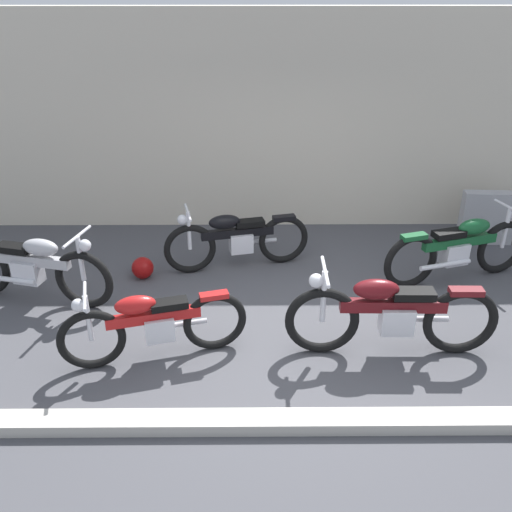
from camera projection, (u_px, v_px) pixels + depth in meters
The scene contains 10 objects.
ground_plane at pixel (294, 342), 6.17m from camera, with size 40.00×40.00×0.00m, color #47474C.
building_wall at pixel (282, 122), 8.46m from camera, with size 18.00×0.30×3.26m, color beige.
curb_strip at pixel (304, 422), 4.98m from camera, with size 18.00×0.24×0.12m, color #B7B2A8.
stone_marker at pixel (487, 218), 8.30m from camera, with size 0.79×0.20×0.80m, color #9E9EA3.
helmet at pixel (143, 268), 7.41m from camera, with size 0.29×0.29×0.29m, color maroon.
motorcycle_black at pixel (236, 239), 7.55m from camera, with size 1.98×0.69×0.90m.
motorcycle_green at pixel (460, 248), 7.23m from camera, with size 2.08×0.85×0.96m.
motorcycle_silver at pixel (32, 267), 6.75m from camera, with size 2.12×0.77×0.97m.
motorcycle_red at pixel (153, 324), 5.73m from camera, with size 1.92×0.72×0.88m.
motorcycle_maroon at pixel (390, 314), 5.79m from camera, with size 2.24×0.62×1.00m.
Camera 1 is at (-0.46, -5.07, 3.64)m, focal length 38.96 mm.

